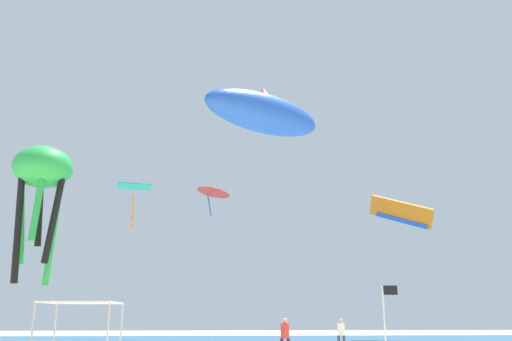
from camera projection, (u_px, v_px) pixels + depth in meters
name	position (u px, v px, depth m)	size (l,w,h in m)	color
ocean_strip	(250.00, 340.00, 41.77)	(110.00, 18.86, 0.03)	#28608C
canopy_tent	(82.00, 306.00, 20.63)	(2.76, 2.72, 2.42)	#B2B2B7
person_leftmost	(285.00, 333.00, 26.01)	(0.47, 0.42, 1.78)	black
person_central	(341.00, 331.00, 30.29)	(0.43, 0.41, 1.74)	#33384C
banner_flag	(386.00, 317.00, 19.93)	(0.61, 0.06, 3.02)	silver
kite_inflatable_blue	(264.00, 113.00, 32.15)	(8.36, 6.66, 3.08)	blue
kite_diamond_teal	(134.00, 189.00, 27.11)	(1.97, 1.97, 2.28)	teal
kite_parafoil_orange	(401.00, 212.00, 45.59)	(4.46, 4.28, 3.54)	orange
kite_octopus_green	(42.00, 174.00, 28.55)	(3.81, 3.81, 7.38)	green
kite_delta_red	(214.00, 190.00, 42.93)	(3.53, 3.50, 2.44)	red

